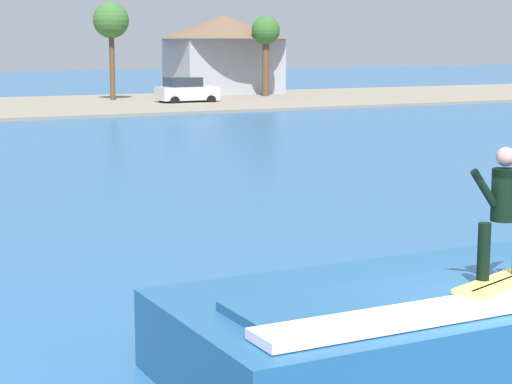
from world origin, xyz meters
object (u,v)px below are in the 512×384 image
surfer (504,206)px  tree_short_bushy (266,35)px  wave_crest (440,323)px  house_gabled_white (223,48)px  tree_tall_bare (111,22)px  car_far_shore (186,91)px  surfboard (507,280)px

surfer → tree_short_bushy: bearing=65.0°
wave_crest → surfer: 1.75m
house_gabled_white → tree_tall_bare: 11.87m
car_far_shore → tree_tall_bare: 7.42m
wave_crest → surfer: surfer is taller
wave_crest → car_far_shore: (17.10, 48.85, 0.40)m
tree_tall_bare → surfboard: bearing=-103.4°
surfboard → tree_short_bushy: (24.73, 53.29, 3.59)m
surfer → tree_tall_bare: bearing=76.6°
wave_crest → surfboard: bearing=-48.8°
surfboard → tree_tall_bare: tree_tall_bare is taller
tree_tall_bare → car_far_shore: bearing=-49.5°
wave_crest → tree_tall_bare: (13.35, 53.25, 5.05)m
wave_crest → tree_tall_bare: tree_tall_bare is taller
wave_crest → tree_tall_bare: 55.13m
tree_tall_bare → house_gabled_white: bearing=22.9°
tree_tall_bare → tree_short_bushy: size_ratio=1.13×
wave_crest → tree_short_bushy: 58.58m
surfboard → tree_tall_bare: (12.81, 53.86, 4.41)m
surfer → house_gabled_white: (23.66, 58.36, 1.67)m
house_gabled_white → tree_short_bushy: (1.11, -5.14, 0.97)m
surfer → wave_crest: bearing=132.5°
tree_tall_bare → wave_crest: bearing=-104.1°
tree_short_bushy → wave_crest: bearing=-115.6°
car_far_shore → tree_tall_bare: size_ratio=0.59×
surfboard → house_gabled_white: bearing=68.0°
surfboard → car_far_shore: 52.16m
tree_tall_bare → tree_short_bushy: (11.92, -0.57, -0.82)m
surfer → tree_short_bushy: 58.76m
car_far_shore → tree_short_bushy: size_ratio=0.66×
house_gabled_white → tree_tall_bare: (-10.81, -4.57, 1.80)m
car_far_shore → tree_tall_bare: (-3.75, 4.40, 4.65)m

